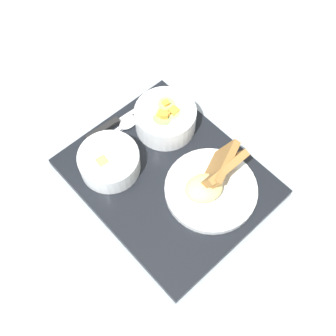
# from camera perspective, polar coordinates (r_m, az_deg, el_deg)

# --- Properties ---
(ground_plane) EXTENTS (4.00, 4.00, 0.00)m
(ground_plane) POSITION_cam_1_polar(r_m,az_deg,el_deg) (0.88, 0.00, -1.50)
(ground_plane) COLOR #99A3AD
(serving_tray) EXTENTS (0.44, 0.38, 0.02)m
(serving_tray) POSITION_cam_1_polar(r_m,az_deg,el_deg) (0.88, 0.00, -1.23)
(serving_tray) COLOR black
(serving_tray) RESTS_ON ground_plane
(bowl_salad) EXTENTS (0.13, 0.13, 0.07)m
(bowl_salad) POSITION_cam_1_polar(r_m,az_deg,el_deg) (0.91, -0.34, 6.86)
(bowl_salad) COLOR silver
(bowl_salad) RESTS_ON serving_tray
(bowl_soup) EXTENTS (0.13, 0.13, 0.05)m
(bowl_soup) POSITION_cam_1_polar(r_m,az_deg,el_deg) (0.86, -7.98, 0.98)
(bowl_soup) COLOR silver
(bowl_soup) RESTS_ON serving_tray
(plate_main) EXTENTS (0.19, 0.19, 0.10)m
(plate_main) POSITION_cam_1_polar(r_m,az_deg,el_deg) (0.84, 5.93, -2.10)
(plate_main) COLOR silver
(plate_main) RESTS_ON serving_tray
(knife) EXTENTS (0.03, 0.20, 0.01)m
(knife) POSITION_cam_1_polar(r_m,az_deg,el_deg) (0.94, -7.90, 5.70)
(knife) COLOR silver
(knife) RESTS_ON serving_tray
(spoon) EXTENTS (0.04, 0.15, 0.01)m
(spoon) POSITION_cam_1_polar(r_m,az_deg,el_deg) (0.93, -6.61, 5.20)
(spoon) COLOR silver
(spoon) RESTS_ON serving_tray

